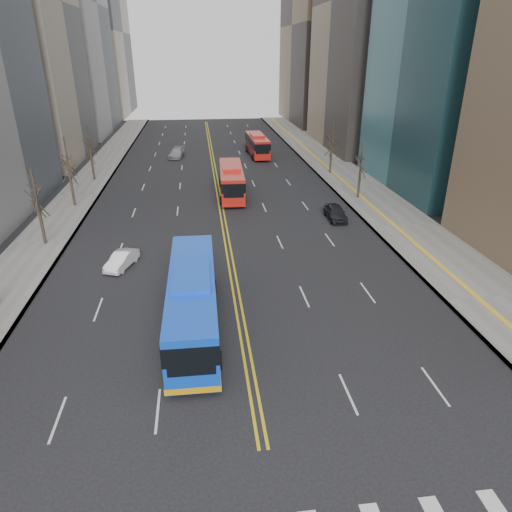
% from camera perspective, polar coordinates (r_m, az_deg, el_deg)
% --- Properties ---
extents(sidewalk_right, '(7.00, 130.00, 0.15)m').
position_cam_1_polar(sidewalk_right, '(59.79, 12.44, 8.57)').
color(sidewalk_right, gray).
rests_on(sidewalk_right, ground).
extents(sidewalk_left, '(5.00, 130.00, 0.15)m').
position_cam_1_polar(sidewalk_left, '(58.28, -21.30, 7.07)').
color(sidewalk_left, gray).
rests_on(sidewalk_left, ground).
extents(centerline, '(0.55, 100.00, 0.01)m').
position_cam_1_polar(centerline, '(66.20, -5.18, 10.47)').
color(centerline, gold).
rests_on(centerline, ground).
extents(street_trees, '(35.20, 47.20, 7.60)m').
position_cam_1_polar(street_trees, '(45.42, -13.51, 9.83)').
color(street_trees, '#2C231B').
rests_on(street_trees, ground).
extents(blue_bus, '(3.11, 13.17, 3.80)m').
position_cam_1_polar(blue_bus, '(27.96, -7.92, -5.31)').
color(blue_bus, blue).
rests_on(blue_bus, ground).
extents(red_bus_near, '(3.16, 11.37, 3.58)m').
position_cam_1_polar(red_bus_near, '(54.24, -3.08, 9.61)').
color(red_bus_near, red).
rests_on(red_bus_near, ground).
extents(red_bus_far, '(3.00, 10.95, 3.46)m').
position_cam_1_polar(red_bus_far, '(76.17, 0.15, 13.86)').
color(red_bus_far, red).
rests_on(red_bus_far, ground).
extents(car_white, '(2.51, 3.93, 1.22)m').
position_cam_1_polar(car_white, '(37.52, -16.45, -0.48)').
color(car_white, white).
rests_on(car_white, ground).
extents(car_dark_mid, '(1.87, 4.38, 1.48)m').
position_cam_1_polar(car_dark_mid, '(47.10, 9.92, 5.39)').
color(car_dark_mid, black).
rests_on(car_dark_mid, ground).
extents(car_silver, '(2.89, 5.31, 1.46)m').
position_cam_1_polar(car_silver, '(75.96, -9.86, 12.57)').
color(car_silver, gray).
rests_on(car_silver, ground).
extents(car_dark_far, '(3.26, 5.21, 1.34)m').
position_cam_1_polar(car_dark_far, '(80.13, -0.27, 13.47)').
color(car_dark_far, black).
rests_on(car_dark_far, ground).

